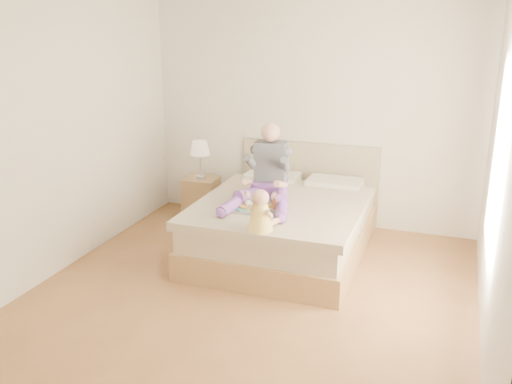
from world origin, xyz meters
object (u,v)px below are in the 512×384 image
(bed, at_px, (286,223))
(adult, at_px, (267,178))
(nightstand, at_px, (201,197))
(tray, at_px, (257,207))
(baby, at_px, (261,213))

(bed, distance_m, adult, 0.58)
(nightstand, bearing_deg, bed, -30.54)
(bed, xyz_separation_m, nightstand, (-1.34, 0.69, -0.07))
(adult, height_order, tray, adult)
(tray, height_order, baby, baby)
(adult, bearing_deg, nightstand, 139.08)
(nightstand, relative_size, adult, 0.49)
(nightstand, xyz_separation_m, tray, (1.18, -1.19, 0.39))
(bed, relative_size, adult, 2.14)
(nightstand, xyz_separation_m, baby, (1.40, -1.68, 0.52))
(adult, distance_m, tray, 0.41)
(bed, bearing_deg, nightstand, 152.67)
(adult, distance_m, baby, 0.87)
(adult, xyz_separation_m, tray, (0.01, -0.35, -0.21))
(bed, distance_m, baby, 1.09)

